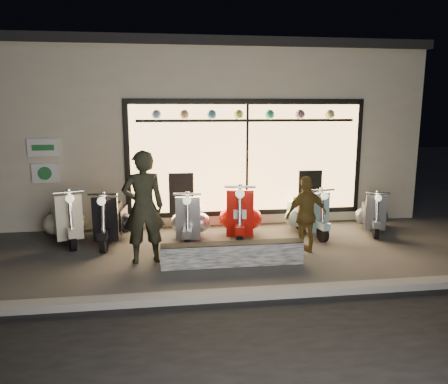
# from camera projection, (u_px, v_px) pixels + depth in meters

# --- Properties ---
(ground) EXTENTS (40.00, 40.00, 0.00)m
(ground) POSITION_uv_depth(u_px,v_px,m) (224.00, 253.00, 8.19)
(ground) COLOR #383533
(ground) RESTS_ON ground
(kerb) EXTENTS (40.00, 0.25, 0.12)m
(kerb) POSITION_uv_depth(u_px,v_px,m) (243.00, 294.00, 6.23)
(kerb) COLOR slate
(kerb) RESTS_ON ground
(shop_building) EXTENTS (10.20, 6.23, 4.20)m
(shop_building) POSITION_uv_depth(u_px,v_px,m) (200.00, 128.00, 12.63)
(shop_building) COLOR beige
(shop_building) RESTS_ON ground
(graffiti_barrier) EXTENTS (2.45, 0.28, 0.40)m
(graffiti_barrier) POSITION_uv_depth(u_px,v_px,m) (232.00, 254.00, 7.53)
(graffiti_barrier) COLOR black
(graffiti_barrier) RESTS_ON ground
(scooter_silver) EXTENTS (0.59, 1.49, 1.06)m
(scooter_silver) POSITION_uv_depth(u_px,v_px,m) (190.00, 219.00, 8.97)
(scooter_silver) COLOR black
(scooter_silver) RESTS_ON ground
(scooter_red) EXTENTS (0.73, 1.65, 1.18)m
(scooter_red) POSITION_uv_depth(u_px,v_px,m) (240.00, 214.00, 9.18)
(scooter_red) COLOR black
(scooter_red) RESTS_ON ground
(scooter_black) EXTENTS (0.57, 1.51, 1.07)m
(scooter_black) POSITION_uv_depth(u_px,v_px,m) (112.00, 220.00, 8.89)
(scooter_black) COLOR black
(scooter_black) RESTS_ON ground
(scooter_cream) EXTENTS (0.83, 1.53, 1.10)m
(scooter_cream) POSITION_uv_depth(u_px,v_px,m) (66.00, 219.00, 8.92)
(scooter_cream) COLOR black
(scooter_cream) RESTS_ON ground
(scooter_blue) EXTENTS (0.61, 1.45, 1.03)m
(scooter_blue) POSITION_uv_depth(u_px,v_px,m) (306.00, 214.00, 9.49)
(scooter_blue) COLOR black
(scooter_blue) RESTS_ON ground
(scooter_grey) EXTENTS (0.70, 1.30, 0.93)m
(scooter_grey) POSITION_uv_depth(u_px,v_px,m) (372.00, 213.00, 9.68)
(scooter_grey) COLOR black
(scooter_grey) RESTS_ON ground
(man) EXTENTS (0.79, 0.59, 1.98)m
(man) POSITION_uv_depth(u_px,v_px,m) (143.00, 207.00, 7.54)
(man) COLOR black
(man) RESTS_ON ground
(woman) EXTENTS (0.91, 0.55, 1.45)m
(woman) POSITION_uv_depth(u_px,v_px,m) (306.00, 215.00, 8.09)
(woman) COLOR brown
(woman) RESTS_ON ground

